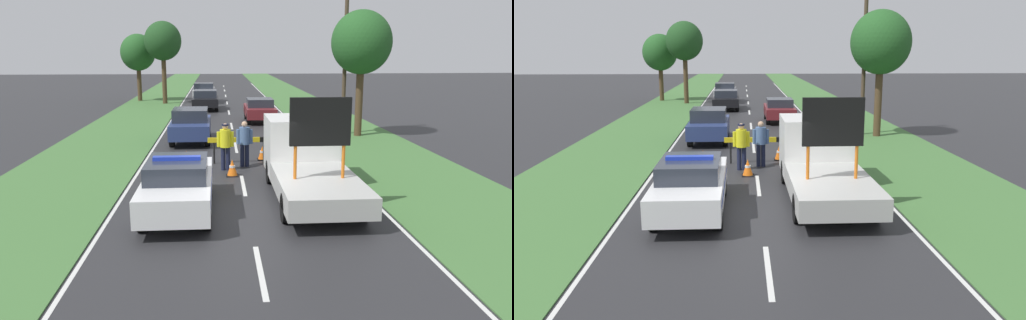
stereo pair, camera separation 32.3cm
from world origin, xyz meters
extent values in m
plane|color=#28282B|center=(0.00, 0.00, 0.00)|extent=(160.00, 160.00, 0.00)
cube|color=silver|center=(0.00, -3.58, 0.00)|extent=(0.12, 2.52, 0.01)
cube|color=silver|center=(0.00, 2.92, 0.00)|extent=(0.12, 2.52, 0.01)
cube|color=silver|center=(0.00, 9.41, 0.00)|extent=(0.12, 2.52, 0.01)
cube|color=silver|center=(0.00, 15.91, 0.00)|extent=(0.12, 2.52, 0.01)
cube|color=silver|center=(0.00, 22.40, 0.00)|extent=(0.12, 2.52, 0.01)
cube|color=silver|center=(0.00, 28.90, 0.00)|extent=(0.12, 2.52, 0.01)
cube|color=silver|center=(0.00, 35.39, 0.00)|extent=(0.12, 2.52, 0.01)
cube|color=silver|center=(0.00, 41.89, 0.00)|extent=(0.12, 2.52, 0.01)
cube|color=silver|center=(0.00, 48.38, 0.00)|extent=(0.12, 2.52, 0.01)
cube|color=silver|center=(-3.70, 17.82, 0.00)|extent=(0.10, 71.30, 0.01)
cube|color=silver|center=(3.70, 17.82, 0.00)|extent=(0.10, 71.30, 0.01)
cube|color=#427038|center=(-6.10, 20.00, 0.01)|extent=(4.59, 120.00, 0.03)
cube|color=#427038|center=(6.10, 20.00, 0.01)|extent=(4.59, 120.00, 0.03)
cube|color=white|center=(-1.90, 0.35, 0.68)|extent=(1.79, 4.71, 0.68)
cube|color=#282D38|center=(-1.90, 0.21, 1.25)|extent=(1.58, 2.17, 0.47)
cylinder|color=black|center=(-2.68, 1.81, 0.34)|extent=(0.24, 0.67, 0.67)
cylinder|color=black|center=(-1.12, 1.81, 0.34)|extent=(0.24, 0.67, 0.67)
cylinder|color=black|center=(-2.68, -1.11, 0.34)|extent=(0.24, 0.67, 0.67)
cylinder|color=black|center=(-1.12, -1.11, 0.34)|extent=(0.24, 0.67, 0.67)
cube|color=#1E38C6|center=(-1.90, 0.21, 1.53)|extent=(1.26, 0.24, 0.10)
cube|color=#193399|center=(-1.90, 0.35, 0.71)|extent=(1.80, 3.86, 0.10)
cube|color=black|center=(-1.90, 2.75, 0.61)|extent=(0.99, 0.08, 0.41)
cube|color=white|center=(1.90, 3.14, 1.29)|extent=(2.22, 2.21, 1.81)
cube|color=#232833|center=(1.90, 4.22, 1.61)|extent=(1.89, 0.04, 0.80)
cube|color=#B2B2AD|center=(1.90, 0.06, 0.66)|extent=(2.22, 3.96, 0.56)
cylinder|color=#D16619|center=(1.24, 0.06, 1.39)|extent=(0.09, 0.09, 0.90)
cylinder|color=#D16619|center=(2.55, 0.06, 1.39)|extent=(0.09, 0.09, 0.90)
cube|color=black|center=(1.90, 0.06, 2.48)|extent=(1.64, 0.12, 1.29)
cylinder|color=black|center=(0.91, 3.14, 0.38)|extent=(0.24, 0.77, 0.77)
cylinder|color=black|center=(2.89, 3.14, 0.38)|extent=(0.24, 0.77, 0.77)
cylinder|color=black|center=(0.91, -0.74, 0.38)|extent=(0.24, 0.77, 0.77)
cylinder|color=black|center=(2.89, -0.74, 0.38)|extent=(0.24, 0.77, 0.77)
cylinder|color=black|center=(-0.96, 6.19, 0.42)|extent=(0.07, 0.07, 0.83)
cylinder|color=black|center=(0.98, 6.19, 0.42)|extent=(0.07, 0.07, 0.83)
cube|color=yellow|center=(-1.00, 6.19, 0.93)|extent=(0.40, 0.08, 0.19)
cube|color=black|center=(-0.60, 6.19, 0.93)|extent=(0.40, 0.08, 0.19)
cube|color=yellow|center=(-0.19, 6.19, 0.93)|extent=(0.40, 0.08, 0.19)
cube|color=black|center=(0.21, 6.19, 0.93)|extent=(0.40, 0.08, 0.19)
cube|color=yellow|center=(0.61, 6.19, 0.93)|extent=(0.40, 0.08, 0.19)
cube|color=black|center=(1.02, 6.19, 0.93)|extent=(0.40, 0.08, 0.19)
cylinder|color=#191E38|center=(-0.63, 5.09, 0.43)|extent=(0.16, 0.16, 0.86)
cylinder|color=#191E38|center=(-0.45, 5.09, 0.43)|extent=(0.16, 0.16, 0.86)
cylinder|color=yellow|center=(-0.54, 5.09, 1.19)|extent=(0.40, 0.40, 0.65)
cylinder|color=yellow|center=(-0.78, 5.09, 1.15)|extent=(0.13, 0.13, 0.55)
cylinder|color=yellow|center=(-0.29, 5.09, 1.15)|extent=(0.13, 0.13, 0.55)
sphere|color=tan|center=(-0.54, 5.09, 1.62)|extent=(0.22, 0.22, 0.22)
cylinder|color=#141933|center=(-0.54, 5.09, 1.68)|extent=(0.26, 0.26, 0.06)
cylinder|color=#191E38|center=(0.10, 5.62, 0.43)|extent=(0.16, 0.16, 0.86)
cylinder|color=#191E38|center=(0.28, 5.62, 0.43)|extent=(0.16, 0.16, 0.86)
cylinder|color=#4C6B9E|center=(0.19, 5.62, 1.18)|extent=(0.39, 0.39, 0.65)
cylinder|color=#4C6B9E|center=(-0.05, 5.62, 1.15)|extent=(0.13, 0.13, 0.55)
cylinder|color=#4C6B9E|center=(0.44, 5.62, 1.15)|extent=(0.13, 0.13, 0.55)
sphere|color=tan|center=(0.19, 5.62, 1.62)|extent=(0.22, 0.22, 0.22)
cube|color=black|center=(0.97, 6.78, 0.01)|extent=(0.40, 0.40, 0.03)
cone|color=orange|center=(0.97, 6.78, 0.30)|extent=(0.34, 0.34, 0.53)
cylinder|color=white|center=(0.97, 6.78, 0.32)|extent=(0.19, 0.19, 0.07)
cube|color=black|center=(-2.05, 6.46, 0.01)|extent=(0.34, 0.34, 0.03)
cone|color=orange|center=(-2.05, 6.46, 0.26)|extent=(0.29, 0.29, 0.45)
cylinder|color=white|center=(-2.05, 6.46, 0.28)|extent=(0.17, 0.17, 0.06)
cube|color=black|center=(-0.32, 4.20, 0.01)|extent=(0.43, 0.43, 0.03)
cone|color=orange|center=(-0.32, 4.20, 0.31)|extent=(0.36, 0.36, 0.56)
cylinder|color=white|center=(-0.32, 4.20, 0.34)|extent=(0.20, 0.20, 0.08)
cube|color=navy|center=(-2.09, 11.09, 0.69)|extent=(1.84, 4.20, 0.67)
cube|color=#282D38|center=(-2.09, 10.96, 1.32)|extent=(1.62, 1.93, 0.58)
cylinder|color=black|center=(-2.89, 12.39, 0.35)|extent=(0.24, 0.71, 0.71)
cylinder|color=black|center=(-1.29, 12.39, 0.35)|extent=(0.24, 0.71, 0.71)
cylinder|color=black|center=(-2.89, 9.78, 0.35)|extent=(0.24, 0.71, 0.71)
cylinder|color=black|center=(-1.29, 9.78, 0.35)|extent=(0.24, 0.71, 0.71)
cube|color=maroon|center=(1.78, 17.66, 0.65)|extent=(1.76, 3.98, 0.59)
cube|color=#282D38|center=(1.78, 17.54, 1.19)|extent=(1.55, 1.83, 0.49)
cylinder|color=black|center=(1.02, 18.89, 0.35)|extent=(0.24, 0.70, 0.70)
cylinder|color=black|center=(2.54, 18.89, 0.35)|extent=(0.24, 0.70, 0.70)
cylinder|color=black|center=(1.02, 16.42, 0.35)|extent=(0.24, 0.70, 0.70)
cylinder|color=black|center=(2.54, 16.42, 0.35)|extent=(0.24, 0.70, 0.70)
cube|color=black|center=(-1.66, 24.25, 0.64)|extent=(1.85, 4.15, 0.59)
cube|color=#282D38|center=(-1.66, 24.13, 1.19)|extent=(1.63, 1.91, 0.51)
cylinder|color=black|center=(-2.47, 25.54, 0.35)|extent=(0.24, 0.69, 0.69)
cylinder|color=black|center=(-0.86, 25.54, 0.35)|extent=(0.24, 0.69, 0.69)
cylinder|color=black|center=(-2.47, 22.97, 0.35)|extent=(0.24, 0.69, 0.69)
cylinder|color=black|center=(-0.86, 22.97, 0.35)|extent=(0.24, 0.69, 0.69)
cube|color=#B2B2B7|center=(-1.92, 29.53, 0.77)|extent=(1.79, 4.01, 0.75)
cube|color=#282D38|center=(-1.92, 29.41, 1.39)|extent=(1.57, 1.84, 0.48)
cylinder|color=black|center=(-2.69, 30.77, 0.39)|extent=(0.24, 0.79, 0.79)
cylinder|color=black|center=(-1.14, 30.77, 0.39)|extent=(0.24, 0.79, 0.79)
cylinder|color=black|center=(-2.69, 28.29, 0.39)|extent=(0.24, 0.79, 0.79)
cylinder|color=black|center=(-1.14, 28.29, 0.39)|extent=(0.24, 0.79, 0.79)
cylinder|color=#4C3823|center=(-5.07, 28.59, 1.96)|extent=(0.37, 0.37, 3.92)
ellipsoid|color=#1E471E|center=(-5.07, 28.59, 5.03)|extent=(2.95, 2.95, 3.10)
cylinder|color=#4C3823|center=(6.36, 11.99, 1.79)|extent=(0.37, 0.37, 3.58)
ellipsoid|color=#235623|center=(6.36, 11.99, 4.70)|extent=(2.99, 2.99, 3.14)
cylinder|color=#4C3823|center=(-7.45, 31.01, 1.51)|extent=(0.37, 0.37, 3.02)
ellipsoid|color=#235623|center=(-7.45, 31.01, 4.12)|extent=(2.93, 2.93, 3.08)
cylinder|color=#473828|center=(5.69, 12.53, 4.21)|extent=(0.20, 0.20, 8.42)
camera|label=1|loc=(-0.80, -12.82, 4.34)|focal=35.00mm
camera|label=2|loc=(-0.48, -12.84, 4.34)|focal=35.00mm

